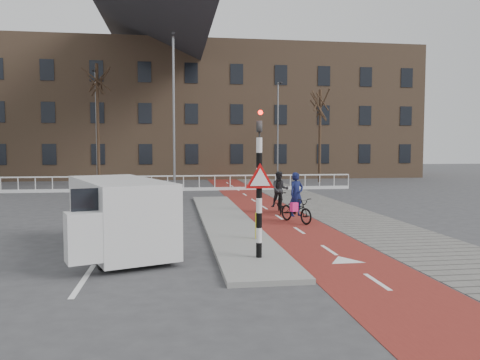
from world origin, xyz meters
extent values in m
plane|color=#38383A|center=(0.00, 0.00, 0.00)|extent=(120.00, 120.00, 0.00)
cube|color=maroon|center=(1.50, 10.00, 0.01)|extent=(2.50, 60.00, 0.01)
cube|color=slate|center=(4.30, 10.00, 0.01)|extent=(3.00, 60.00, 0.01)
cube|color=gray|center=(-0.70, 4.00, 0.06)|extent=(1.80, 16.00, 0.12)
cylinder|color=black|center=(-0.60, -2.00, 1.56)|extent=(0.14, 0.14, 2.88)
imported|color=black|center=(-0.60, -2.00, 3.40)|extent=(0.13, 0.16, 0.80)
cylinder|color=#FF0C05|center=(-0.60, -2.14, 3.58)|extent=(0.11, 0.02, 0.11)
cylinder|color=yellow|center=(-0.23, 0.29, 0.50)|extent=(0.12, 0.12, 0.76)
imported|color=black|center=(1.83, 3.62, 0.47)|extent=(1.25, 1.85, 0.92)
imported|color=#111745|center=(1.83, 3.62, 1.05)|extent=(0.69, 0.58, 1.60)
cube|color=#EE217B|center=(1.61, 3.12, 0.65)|extent=(0.30, 0.26, 0.32)
imported|color=black|center=(1.77, 6.09, 0.49)|extent=(0.69, 1.66, 0.97)
imported|color=black|center=(1.77, 6.09, 1.01)|extent=(0.81, 0.68, 1.52)
cube|color=silver|center=(-4.04, -0.44, 1.03)|extent=(3.25, 4.83, 1.79)
cube|color=#219B54|center=(-4.95, -0.44, 0.93)|extent=(1.02, 2.70, 0.55)
cube|color=#219B54|center=(-3.13, -0.44, 0.93)|extent=(1.02, 2.70, 0.55)
cube|color=black|center=(-4.04, -2.34, 1.43)|extent=(1.53, 0.61, 0.90)
cylinder|color=black|center=(-4.22, -2.14, 0.31)|extent=(0.43, 0.67, 0.63)
cylinder|color=black|center=(-2.79, -1.61, 0.31)|extent=(0.43, 0.67, 0.63)
cylinder|color=black|center=(-5.29, 0.72, 0.31)|extent=(0.43, 0.67, 0.63)
cylinder|color=black|center=(-3.86, 1.25, 0.31)|extent=(0.43, 0.67, 0.63)
cube|color=silver|center=(-5.00, 17.00, 0.95)|extent=(28.00, 0.08, 0.08)
cube|color=silver|center=(-5.00, 17.00, 0.10)|extent=(28.00, 0.10, 0.20)
cube|color=#7F6047|center=(-3.00, 32.00, 6.00)|extent=(46.00, 10.00, 12.00)
cylinder|color=#332316|center=(-8.01, 22.14, 4.38)|extent=(0.22, 0.22, 8.76)
cylinder|color=#332316|center=(8.94, 23.13, 3.67)|extent=(0.22, 0.22, 7.34)
cylinder|color=slate|center=(-2.58, 12.34, 4.32)|extent=(0.12, 0.12, 8.63)
cylinder|color=slate|center=(-8.23, 22.96, 4.20)|extent=(0.12, 0.12, 8.39)
cylinder|color=slate|center=(5.49, 23.02, 3.90)|extent=(0.12, 0.12, 7.79)
camera|label=1|loc=(-2.62, -12.94, 2.77)|focal=35.00mm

